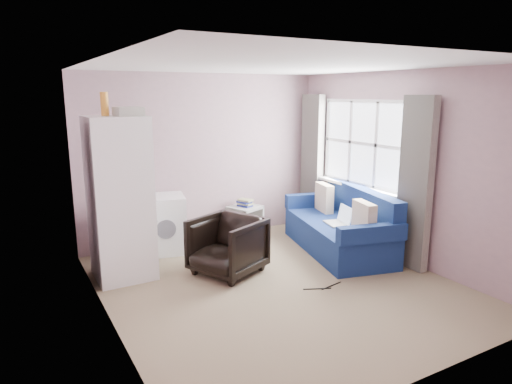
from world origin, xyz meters
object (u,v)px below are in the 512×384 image
Objects in this scene: armchair at (227,243)px; side_table at (245,219)px; fridge at (120,198)px; washing_machine at (164,223)px; sofa at (342,228)px.

armchair is 1.32× the size of side_table.
side_table is (0.91, 1.24, -0.11)m from armchair.
fridge is 2.29m from side_table.
fridge is at bearing -126.01° from washing_machine.
armchair is 0.35× the size of fridge.
armchair is at bearing -56.87° from washing_machine.
side_table is at bearing 119.75° from armchair.
washing_machine is 1.36× the size of side_table.
side_table is at bearing 18.34° from fridge.
sofa is (0.89, -1.27, 0.05)m from side_table.
sofa reaches higher than armchair.
washing_machine is 1.34m from side_table.
fridge is 3.74× the size of side_table.
sofa is (1.80, -0.04, -0.07)m from armchair.
sofa reaches higher than side_table.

